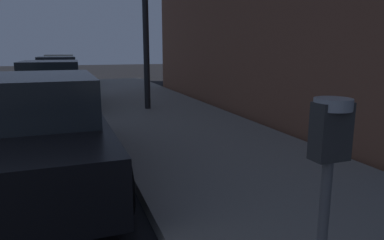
% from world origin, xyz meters
% --- Properties ---
extents(parking_meter, '(0.19, 0.19, 1.36)m').
position_xyz_m(parking_meter, '(4.55, -0.29, 1.18)').
color(parking_meter, '#59595B').
rests_on(parking_meter, sidewalk).
extents(car_black, '(2.01, 4.48, 1.43)m').
position_xyz_m(car_black, '(2.85, 3.19, 0.70)').
color(car_black, black).
rests_on(car_black, ground).
extents(car_green, '(2.05, 4.52, 1.43)m').
position_xyz_m(car_green, '(2.85, 9.09, 0.70)').
color(car_green, '#19592D').
rests_on(car_green, ground).
extents(car_silver, '(2.08, 4.34, 1.43)m').
position_xyz_m(car_silver, '(2.85, 15.32, 0.71)').
color(car_silver, '#B7B7BF').
rests_on(car_silver, ground).
extents(car_white, '(2.15, 4.50, 1.43)m').
position_xyz_m(car_white, '(2.85, 22.27, 0.71)').
color(car_white, silver).
rests_on(car_white, ground).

